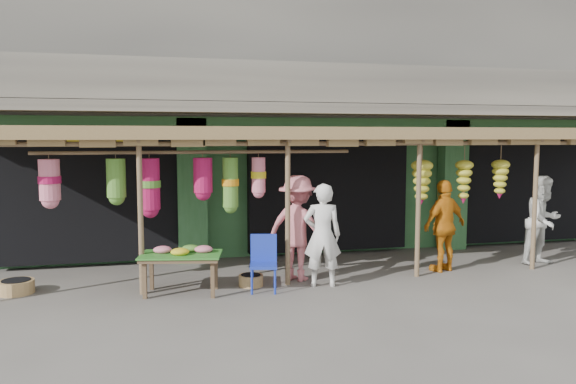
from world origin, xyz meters
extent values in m
plane|color=#514C47|center=(0.00, 0.00, 0.00)|extent=(80.00, 80.00, 0.00)
cube|color=gray|center=(0.00, 5.00, 5.00)|extent=(16.00, 6.00, 4.00)
cube|color=#2D6033|center=(0.00, 5.15, 1.50)|extent=(16.00, 5.70, 3.00)
cube|color=gray|center=(0.00, 1.65, 3.20)|extent=(16.00, 0.90, 0.22)
cube|color=gray|center=(0.00, 1.25, 3.70)|extent=(16.00, 0.10, 0.80)
cube|color=#2D6033|center=(0.00, 2.05, 2.85)|extent=(16.00, 0.35, 0.35)
cube|color=yellow|center=(-5.00, 1.97, 2.75)|extent=(1.70, 0.06, 0.55)
cube|color=#B21414|center=(-5.00, 1.93, 2.75)|extent=(1.30, 0.02, 0.30)
cube|color=black|center=(-5.00, 3.00, 1.35)|extent=(3.60, 2.00, 2.50)
cube|color=black|center=(0.00, 3.00, 1.35)|extent=(3.60, 2.00, 2.50)
cube|color=black|center=(5.00, 3.00, 1.35)|extent=(3.60, 2.00, 2.50)
cube|color=#2D6033|center=(-3.00, 2.05, 1.50)|extent=(0.60, 0.35, 3.00)
cube|color=#2D6033|center=(3.00, 2.05, 1.50)|extent=(0.60, 0.35, 3.00)
cylinder|color=brown|center=(-4.00, -0.20, 1.30)|extent=(0.09, 0.09, 2.60)
cylinder|color=brown|center=(-1.50, -0.20, 1.30)|extent=(0.09, 0.09, 2.60)
cylinder|color=brown|center=(1.00, -0.20, 1.30)|extent=(0.09, 0.09, 2.60)
cylinder|color=brown|center=(3.50, -0.20, 1.30)|extent=(0.09, 0.09, 2.60)
cylinder|color=brown|center=(-0.25, -0.20, 2.50)|extent=(12.90, 0.08, 0.08)
cylinder|color=brown|center=(-3.00, 0.20, 2.35)|extent=(5.50, 0.06, 0.06)
cube|color=brown|center=(0.00, 0.90, 2.68)|extent=(14.00, 2.70, 0.22)
cube|color=brown|center=(-3.96, -0.50, 0.29)|extent=(0.08, 0.08, 0.58)
cube|color=brown|center=(-2.88, -0.72, 0.29)|extent=(0.08, 0.08, 0.58)
cube|color=brown|center=(-3.85, 0.04, 0.29)|extent=(0.08, 0.08, 0.58)
cube|color=brown|center=(-2.77, -0.18, 0.29)|extent=(0.08, 0.08, 0.58)
cube|color=brown|center=(-3.37, -0.34, 0.62)|extent=(1.40, 0.97, 0.05)
cube|color=#26661E|center=(-3.37, -0.34, 0.67)|extent=(1.45, 1.03, 0.03)
ellipsoid|color=pink|center=(-3.66, -0.19, 0.73)|extent=(0.31, 0.26, 0.13)
ellipsoid|color=yellow|center=(-3.38, -0.43, 0.73)|extent=(0.31, 0.26, 0.13)
ellipsoid|color=pink|center=(-2.99, -0.31, 0.73)|extent=(0.31, 0.26, 0.13)
ellipsoid|color=#549030|center=(-3.19, -0.19, 0.73)|extent=(0.31, 0.26, 0.13)
cylinder|color=#192FA7|center=(-2.23, -0.67, 0.21)|extent=(0.04, 0.04, 0.43)
cylinder|color=#192FA7|center=(-1.85, -0.75, 0.21)|extent=(0.04, 0.04, 0.43)
cylinder|color=#192FA7|center=(-2.15, -0.29, 0.21)|extent=(0.04, 0.04, 0.43)
cylinder|color=#192FA7|center=(-1.77, -0.37, 0.21)|extent=(0.04, 0.04, 0.43)
cube|color=#192FA7|center=(-2.00, -0.52, 0.45)|extent=(0.53, 0.53, 0.05)
cube|color=#192FA7|center=(-1.96, -0.31, 0.71)|extent=(0.45, 0.14, 0.48)
cylinder|color=olive|center=(-6.06, 0.33, 0.11)|extent=(0.61, 0.61, 0.22)
cylinder|color=olive|center=(-2.15, -0.13, 0.10)|extent=(0.57, 0.57, 0.20)
imported|color=silver|center=(-0.94, -0.44, 0.91)|extent=(0.73, 0.55, 1.81)
imported|color=beige|center=(3.97, 0.12, 0.92)|extent=(1.02, 0.88, 1.83)
imported|color=#C86F12|center=(1.71, 0.08, 0.90)|extent=(1.14, 0.75, 1.79)
imported|color=#CB6B73|center=(-1.24, 0.11, 0.96)|extent=(1.41, 1.35, 1.92)
camera|label=1|loc=(-3.81, -9.68, 2.61)|focal=35.00mm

